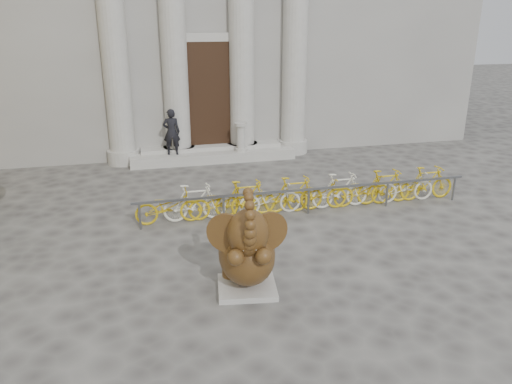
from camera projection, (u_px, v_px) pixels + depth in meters
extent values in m
plane|color=#474442|center=(288.00, 286.00, 9.90)|extent=(80.00, 80.00, 0.00)
cube|color=black|center=(209.00, 96.00, 18.21)|extent=(2.40, 0.16, 4.00)
cylinder|color=#A8A59E|center=(114.00, 49.00, 16.82)|extent=(0.90, 0.90, 8.00)
cylinder|color=#A8A59E|center=(174.00, 48.00, 17.26)|extent=(0.90, 0.90, 8.00)
cylinder|color=#A8A59E|center=(241.00, 47.00, 17.80)|extent=(0.90, 0.90, 8.00)
cylinder|color=#A8A59E|center=(295.00, 46.00, 18.25)|extent=(0.90, 0.90, 8.00)
cube|color=#A8A59E|center=(213.00, 155.00, 18.45)|extent=(6.00, 1.20, 0.36)
cube|color=#A8A59E|center=(247.00, 287.00, 9.76)|extent=(1.26, 1.16, 0.11)
ellipsoid|color=black|center=(246.00, 263.00, 9.86)|extent=(1.06, 1.02, 0.72)
ellipsoid|color=black|center=(247.00, 254.00, 9.54)|extent=(1.26, 1.49, 1.17)
cylinder|color=black|center=(230.00, 269.00, 10.03)|extent=(0.38, 0.38, 0.29)
cylinder|color=black|center=(260.00, 268.00, 10.09)|extent=(0.38, 0.38, 0.29)
cylinder|color=black|center=(235.00, 255.00, 9.02)|extent=(0.36, 0.70, 0.45)
cylinder|color=black|center=(262.00, 254.00, 9.07)|extent=(0.36, 0.70, 0.45)
ellipsoid|color=black|center=(248.00, 233.00, 8.95)|extent=(0.86, 0.82, 0.90)
cylinder|color=black|center=(227.00, 233.00, 9.06)|extent=(0.71, 0.39, 0.76)
cylinder|color=black|center=(268.00, 231.00, 9.13)|extent=(0.76, 0.18, 0.76)
cone|color=beige|center=(242.00, 248.00, 8.79)|extent=(0.11, 0.26, 0.12)
cone|color=beige|center=(257.00, 247.00, 8.81)|extent=(0.17, 0.27, 0.12)
cube|color=slate|center=(309.00, 189.00, 13.30)|extent=(9.27, 0.06, 0.06)
cylinder|color=slate|center=(140.00, 216.00, 12.42)|extent=(0.06, 0.06, 0.70)
cylinder|color=slate|center=(224.00, 209.00, 12.90)|extent=(0.06, 0.06, 0.70)
cylinder|color=slate|center=(308.00, 201.00, 13.41)|extent=(0.06, 0.06, 0.70)
cylinder|color=slate|center=(387.00, 195.00, 13.93)|extent=(0.06, 0.06, 0.70)
cylinder|color=slate|center=(454.00, 189.00, 14.41)|extent=(0.06, 0.06, 0.70)
imported|color=gold|center=(169.00, 205.00, 12.76)|extent=(1.70, 0.50, 1.00)
imported|color=silver|center=(195.00, 203.00, 12.92)|extent=(1.66, 0.47, 1.00)
imported|color=gold|center=(220.00, 200.00, 13.07)|extent=(1.70, 0.50, 1.00)
imported|color=gold|center=(245.00, 198.00, 13.22)|extent=(1.66, 0.47, 1.00)
imported|color=silver|center=(270.00, 196.00, 13.37)|extent=(1.70, 0.50, 1.00)
imported|color=gold|center=(294.00, 194.00, 13.52)|extent=(1.66, 0.47, 1.00)
imported|color=gold|center=(317.00, 192.00, 13.67)|extent=(1.70, 0.50, 1.00)
imported|color=silver|center=(340.00, 190.00, 13.82)|extent=(1.66, 0.47, 1.00)
imported|color=gold|center=(362.00, 188.00, 13.97)|extent=(1.70, 0.50, 1.00)
imported|color=gold|center=(384.00, 187.00, 14.12)|extent=(1.66, 0.47, 1.00)
imported|color=silver|center=(406.00, 185.00, 14.27)|extent=(1.70, 0.50, 1.00)
imported|color=gold|center=(427.00, 183.00, 14.42)|extent=(1.66, 0.47, 1.00)
imported|color=black|center=(172.00, 132.00, 17.64)|extent=(0.63, 0.45, 1.64)
cylinder|color=#A8A59E|center=(241.00, 149.00, 18.31)|extent=(0.43, 0.43, 0.13)
cylinder|color=#A8A59E|center=(241.00, 138.00, 18.17)|extent=(0.30, 0.30, 0.97)
cylinder|color=#A8A59E|center=(241.00, 124.00, 18.00)|extent=(0.43, 0.43, 0.11)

